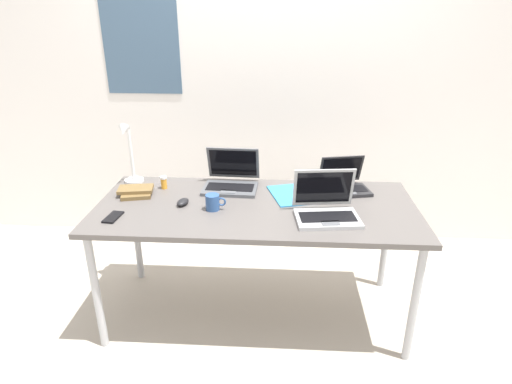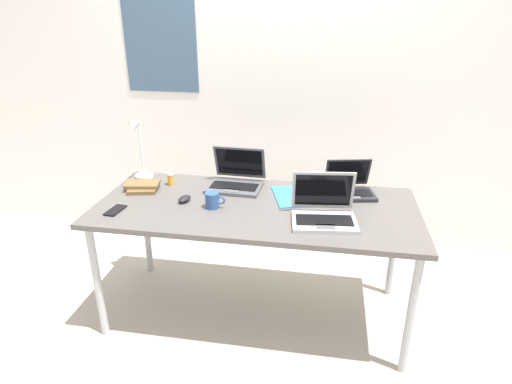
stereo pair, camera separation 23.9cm
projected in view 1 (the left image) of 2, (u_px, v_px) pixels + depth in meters
name	position (u px, v px, depth m)	size (l,w,h in m)	color
ground_plane	(256.00, 311.00, 2.72)	(12.00, 12.00, 0.00)	#B7AD9E
wall_back	(265.00, 75.00, 3.22)	(6.00, 0.13, 2.60)	silver
desk	(256.00, 214.00, 2.45)	(1.80, 0.80, 0.74)	#595451
desk_lamp	(129.00, 154.00, 2.65)	(0.12, 0.18, 0.40)	white
laptop_by_keyboard	(231.00, 180.00, 2.65)	(0.34, 0.31, 0.23)	#515459
laptop_back_right	(326.00, 209.00, 2.27)	(0.36, 0.31, 0.24)	#B7BABC
laptop_front_left	(345.00, 184.00, 2.61)	(0.31, 0.30, 0.20)	#232326
computer_mouse	(183.00, 202.00, 2.43)	(0.06, 0.10, 0.03)	black
cell_phone	(113.00, 217.00, 2.28)	(0.06, 0.14, 0.01)	black
pill_bottle	(164.00, 182.00, 2.64)	(0.04, 0.04, 0.08)	gold
book_stack	(136.00, 192.00, 2.56)	(0.22, 0.19, 0.04)	brown
paper_folder_near_lamp	(292.00, 195.00, 2.56)	(0.23, 0.31, 0.01)	#338CC6
coffee_mug	(213.00, 202.00, 2.36)	(0.11, 0.08, 0.09)	#2D518C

